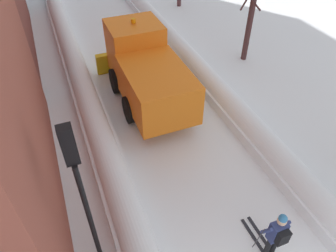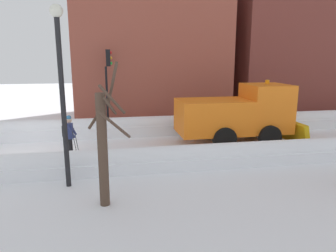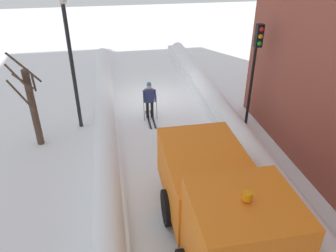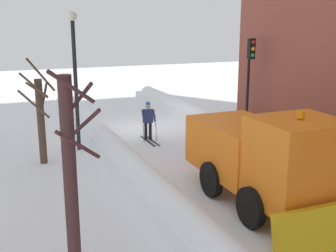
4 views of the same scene
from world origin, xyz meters
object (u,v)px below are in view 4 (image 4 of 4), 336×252
(plow_truck, at_px, (265,157))
(street_lamp, at_px, (75,65))
(traffic_light_pole, at_px, (250,70))
(bare_tree_near, at_px, (41,117))
(skier, at_px, (148,119))
(bare_tree_mid, at_px, (71,175))

(plow_truck, relative_size, street_lamp, 1.05)
(traffic_light_pole, xyz_separation_m, street_lamp, (7.49, -1.38, 0.36))
(bare_tree_near, bearing_deg, traffic_light_pole, 179.17)
(skier, xyz_separation_m, traffic_light_pole, (-4.26, 1.67, 2.22))
(plow_truck, distance_m, street_lamp, 8.86)
(traffic_light_pole, relative_size, street_lamp, 0.80)
(plow_truck, height_order, skier, plow_truck)
(plow_truck, relative_size, skier, 3.31)
(bare_tree_near, bearing_deg, skier, -162.35)
(street_lamp, distance_m, bare_tree_mid, 9.39)
(street_lamp, bearing_deg, bare_tree_near, 37.82)
(traffic_light_pole, xyz_separation_m, bare_tree_near, (9.10, -0.13, -1.41))
(traffic_light_pole, bearing_deg, street_lamp, -10.40)
(plow_truck, xyz_separation_m, street_lamp, (4.01, -7.61, 2.10))
(street_lamp, bearing_deg, skier, -174.79)
(traffic_light_pole, bearing_deg, bare_tree_near, -0.83)
(traffic_light_pole, bearing_deg, skier, -21.43)
(plow_truck, bearing_deg, street_lamp, -62.26)
(traffic_light_pole, bearing_deg, plow_truck, 60.79)
(street_lamp, distance_m, bare_tree_near, 2.70)
(plow_truck, distance_m, traffic_light_pole, 7.36)
(traffic_light_pole, relative_size, bare_tree_near, 1.13)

